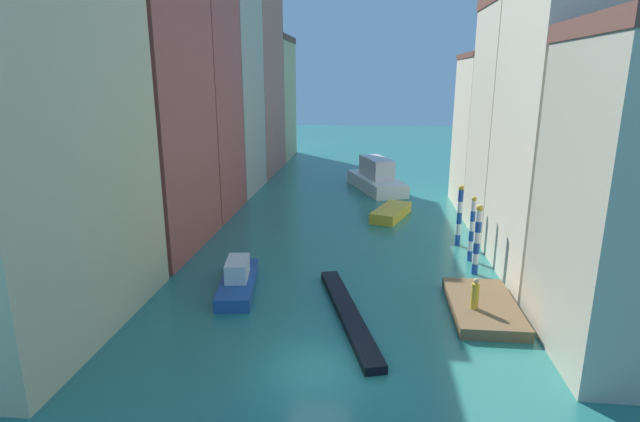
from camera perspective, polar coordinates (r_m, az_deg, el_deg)
ground_plane at (r=42.93m, az=3.19°, el=0.20°), size 154.00×154.00×0.00m
building_left_0 at (r=23.88m, az=-31.56°, el=11.02°), size 6.63×12.10×20.39m
building_left_1 at (r=33.72m, az=-19.60°, el=10.29°), size 6.63×9.93×17.35m
building_left_2 at (r=41.82m, az=-14.51°, el=12.15°), size 6.63×7.69×18.39m
building_left_3 at (r=49.79m, az=-11.20°, el=13.60°), size 6.63×9.00×19.91m
building_left_4 at (r=59.91m, az=-8.27°, el=14.36°), size 6.63×12.11×20.82m
building_left_5 at (r=70.76m, az=-6.01°, el=12.65°), size 6.63×10.12×16.23m
building_right_1 at (r=29.89m, az=27.37°, el=12.14°), size 6.63×8.84×20.61m
building_right_2 at (r=37.61m, az=22.58°, el=9.59°), size 6.63×7.18×16.27m
building_right_3 at (r=44.92m, az=19.71°, el=8.36°), size 6.63×7.78×12.84m
waterfront_dock at (r=25.79m, az=18.04°, el=-10.30°), size 3.08×5.77×0.54m
person_on_dock at (r=24.57m, az=17.23°, el=-9.07°), size 0.36×0.36×1.50m
mooring_pole_0 at (r=29.69m, az=17.45°, el=-3.05°), size 0.39×0.39×4.12m
mooring_pole_1 at (r=31.80m, az=16.90°, el=-1.87°), size 0.32×0.32×4.07m
mooring_pole_2 at (r=34.42m, az=15.59°, el=-0.44°), size 0.37×0.37×4.14m
vaporetto_white at (r=50.46m, az=6.40°, el=3.74°), size 6.14×9.64×3.20m
gondola_black at (r=24.11m, az=3.22°, el=-11.57°), size 3.46×9.65×0.39m
motorboat_0 at (r=27.19m, az=-9.32°, el=-7.69°), size 2.52×5.92×1.68m
motorboat_1 at (r=40.67m, az=8.10°, el=-0.17°), size 3.55×5.52×0.83m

